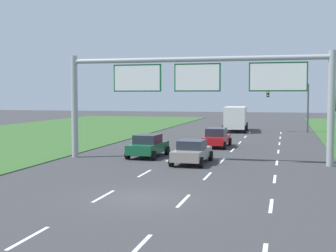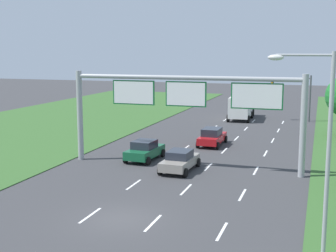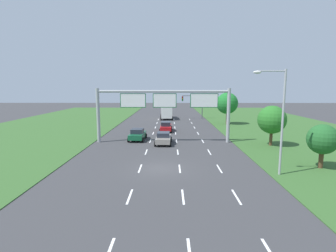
% 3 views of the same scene
% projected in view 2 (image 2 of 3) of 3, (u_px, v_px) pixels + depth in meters
% --- Properties ---
extents(ground_plane, '(200.00, 200.00, 0.00)m').
position_uv_depth(ground_plane, '(121.00, 219.00, 23.90)').
color(ground_plane, '#38383A').
extents(lane_dashes_inner_left, '(0.14, 56.40, 0.01)m').
position_uv_depth(lane_dashes_inner_left, '(150.00, 173.00, 32.88)').
color(lane_dashes_inner_left, white).
rests_on(lane_dashes_inner_left, ground_plane).
extents(lane_dashes_inner_right, '(0.14, 56.40, 0.01)m').
position_uv_depth(lane_dashes_inner_right, '(198.00, 177.00, 31.80)').
color(lane_dashes_inner_right, white).
rests_on(lane_dashes_inner_right, ground_plane).
extents(lane_dashes_slip, '(0.14, 56.40, 0.01)m').
position_uv_depth(lane_dashes_slip, '(250.00, 182.00, 30.72)').
color(lane_dashes_slip, white).
rests_on(lane_dashes_slip, ground_plane).
extents(car_near_red, '(2.28, 4.19, 1.57)m').
position_uv_depth(car_near_red, '(145.00, 150.00, 36.68)').
color(car_near_red, '#145633').
rests_on(car_near_red, ground_plane).
extents(car_lead_silver, '(2.15, 4.30, 1.49)m').
position_uv_depth(car_lead_silver, '(180.00, 160.00, 33.41)').
color(car_lead_silver, gray).
rests_on(car_lead_silver, ground_plane).
extents(car_mid_lane, '(2.07, 4.45, 1.59)m').
position_uv_depth(car_mid_lane, '(212.00, 137.00, 42.40)').
color(car_mid_lane, red).
rests_on(car_mid_lane, ground_plane).
extents(box_truck, '(2.90, 7.43, 2.93)m').
position_uv_depth(box_truck, '(241.00, 106.00, 58.56)').
color(box_truck, silver).
rests_on(box_truck, ground_plane).
extents(sign_gantry, '(17.24, 0.44, 7.00)m').
position_uv_depth(sign_gantry, '(186.00, 101.00, 33.59)').
color(sign_gantry, '#9EA0A5').
rests_on(sign_gantry, ground_plane).
extents(traffic_light_mast, '(4.76, 0.49, 5.60)m').
position_uv_depth(traffic_light_mast, '(294.00, 90.00, 56.40)').
color(traffic_light_mast, '#47494F').
rests_on(traffic_light_mast, ground_plane).
extents(street_lamp, '(2.61, 0.32, 8.50)m').
position_uv_depth(street_lamp, '(319.00, 138.00, 18.62)').
color(street_lamp, '#9EA0A5').
rests_on(street_lamp, ground_plane).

